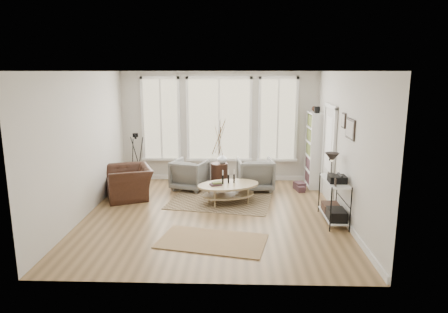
{
  "coord_description": "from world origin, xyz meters",
  "views": [
    {
      "loc": [
        0.48,
        -7.8,
        2.89
      ],
      "look_at": [
        0.2,
        0.6,
        1.1
      ],
      "focal_mm": 32.0,
      "sensor_mm": 36.0,
      "label": 1
    }
  ],
  "objects_px": {
    "bookcase": "(314,149)",
    "accent_chair": "(129,182)",
    "low_shelf": "(334,196)",
    "side_table": "(219,155)",
    "armchair_left": "(190,174)",
    "coffee_table": "(228,188)",
    "armchair_right": "(255,174)"
  },
  "relations": [
    {
      "from": "accent_chair",
      "to": "coffee_table",
      "type": "bearing_deg",
      "value": 58.7
    },
    {
      "from": "armchair_left",
      "to": "armchair_right",
      "type": "relative_size",
      "value": 0.94
    },
    {
      "from": "armchair_left",
      "to": "armchair_right",
      "type": "xyz_separation_m",
      "value": [
        1.63,
        -0.02,
        0.02
      ]
    },
    {
      "from": "armchair_left",
      "to": "side_table",
      "type": "distance_m",
      "value": 0.88
    },
    {
      "from": "armchair_right",
      "to": "accent_chair",
      "type": "xyz_separation_m",
      "value": [
        -2.97,
        -0.73,
        -0.03
      ]
    },
    {
      "from": "coffee_table",
      "to": "armchair_left",
      "type": "bearing_deg",
      "value": 132.09
    },
    {
      "from": "low_shelf",
      "to": "coffee_table",
      "type": "bearing_deg",
      "value": 153.59
    },
    {
      "from": "bookcase",
      "to": "armchair_left",
      "type": "height_order",
      "value": "bookcase"
    },
    {
      "from": "armchair_left",
      "to": "armchair_right",
      "type": "distance_m",
      "value": 1.63
    },
    {
      "from": "side_table",
      "to": "bookcase",
      "type": "bearing_deg",
      "value": 6.23
    },
    {
      "from": "bookcase",
      "to": "armchair_left",
      "type": "distance_m",
      "value": 3.21
    },
    {
      "from": "bookcase",
      "to": "accent_chair",
      "type": "height_order",
      "value": "bookcase"
    },
    {
      "from": "bookcase",
      "to": "armchair_right",
      "type": "height_order",
      "value": "bookcase"
    },
    {
      "from": "low_shelf",
      "to": "side_table",
      "type": "bearing_deg",
      "value": 136.03
    },
    {
      "from": "armchair_right",
      "to": "low_shelf",
      "type": "bearing_deg",
      "value": 118.21
    },
    {
      "from": "bookcase",
      "to": "accent_chair",
      "type": "relative_size",
      "value": 1.83
    },
    {
      "from": "coffee_table",
      "to": "accent_chair",
      "type": "height_order",
      "value": "accent_chair"
    },
    {
      "from": "bookcase",
      "to": "armchair_left",
      "type": "xyz_separation_m",
      "value": [
        -3.13,
        -0.4,
        -0.58
      ]
    },
    {
      "from": "side_table",
      "to": "accent_chair",
      "type": "distance_m",
      "value": 2.31
    },
    {
      "from": "bookcase",
      "to": "armchair_left",
      "type": "bearing_deg",
      "value": -172.71
    },
    {
      "from": "armchair_right",
      "to": "accent_chair",
      "type": "distance_m",
      "value": 3.06
    },
    {
      "from": "armchair_right",
      "to": "side_table",
      "type": "height_order",
      "value": "side_table"
    },
    {
      "from": "accent_chair",
      "to": "side_table",
      "type": "bearing_deg",
      "value": 89.97
    },
    {
      "from": "armchair_left",
      "to": "bookcase",
      "type": "bearing_deg",
      "value": -154.78
    },
    {
      "from": "coffee_table",
      "to": "accent_chair",
      "type": "distance_m",
      "value": 2.35
    },
    {
      "from": "bookcase",
      "to": "side_table",
      "type": "relative_size",
      "value": 1.16
    },
    {
      "from": "coffee_table",
      "to": "armchair_left",
      "type": "distance_m",
      "value": 1.46
    },
    {
      "from": "low_shelf",
      "to": "accent_chair",
      "type": "xyz_separation_m",
      "value": [
        -4.42,
        1.38,
        -0.15
      ]
    },
    {
      "from": "low_shelf",
      "to": "armchair_left",
      "type": "distance_m",
      "value": 3.73
    },
    {
      "from": "armchair_left",
      "to": "side_table",
      "type": "relative_size",
      "value": 0.46
    },
    {
      "from": "armchair_left",
      "to": "side_table",
      "type": "xyz_separation_m",
      "value": [
        0.73,
        0.14,
        0.48
      ]
    },
    {
      "from": "low_shelf",
      "to": "side_table",
      "type": "height_order",
      "value": "side_table"
    }
  ]
}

